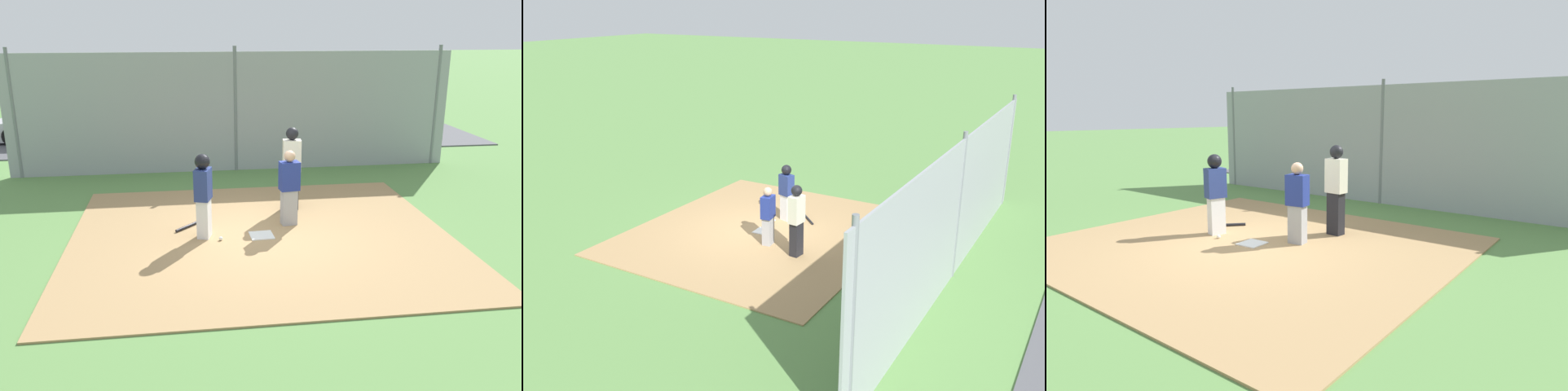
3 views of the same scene
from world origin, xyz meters
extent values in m
plane|color=#5B8947|center=(0.00, 0.00, 0.00)|extent=(140.00, 140.00, 0.00)
cube|color=#A88456|center=(0.00, 0.00, 0.01)|extent=(7.20, 6.40, 0.03)
cube|color=white|center=(0.00, 0.00, 0.04)|extent=(0.46, 0.46, 0.02)
cube|color=#9E9EA3|center=(-0.63, -0.56, 0.39)|extent=(0.33, 0.26, 0.72)
cube|color=navy|center=(-0.63, -0.56, 1.04)|extent=(0.41, 0.31, 0.57)
sphere|color=tan|center=(-0.63, -0.56, 1.44)|extent=(0.23, 0.23, 0.23)
cube|color=black|center=(-0.86, -1.51, 0.46)|extent=(0.32, 0.25, 0.85)
cube|color=beige|center=(-0.86, -1.51, 1.22)|extent=(0.40, 0.29, 0.68)
sphere|color=black|center=(-0.86, -1.51, 1.69)|extent=(0.27, 0.27, 0.27)
cube|color=silver|center=(1.08, -0.10, 0.40)|extent=(0.30, 0.35, 0.75)
cube|color=navy|center=(1.08, -0.10, 1.07)|extent=(0.36, 0.44, 0.59)
sphere|color=tan|center=(1.08, -0.10, 1.48)|extent=(0.23, 0.23, 0.23)
sphere|color=black|center=(1.08, -0.10, 1.50)|extent=(0.28, 0.28, 0.28)
cylinder|color=black|center=(1.36, -0.67, 0.06)|extent=(0.56, 0.58, 0.06)
sphere|color=white|center=(0.79, 0.12, 0.07)|extent=(0.07, 0.07, 0.07)
cube|color=#93999E|center=(0.00, -5.08, 1.60)|extent=(12.00, 0.05, 3.20)
cylinder|color=slate|center=(0.00, -5.08, 1.68)|extent=(0.10, 0.10, 3.35)
cylinder|color=slate|center=(5.70, -5.08, 1.68)|extent=(0.10, 0.10, 3.35)
cube|color=#515156|center=(0.00, -9.64, 0.02)|extent=(18.00, 5.20, 0.04)
cube|color=black|center=(3.00, -9.36, 0.44)|extent=(4.24, 1.80, 0.64)
cube|color=black|center=(3.15, -9.35, 1.04)|extent=(2.35, 1.62, 0.56)
cylinder|color=black|center=(1.65, -10.24, 0.34)|extent=(0.60, 0.19, 0.60)
cylinder|color=black|center=(1.61, -8.54, 0.34)|extent=(0.60, 0.19, 0.60)
cylinder|color=black|center=(4.38, -10.18, 0.34)|extent=(0.60, 0.19, 0.60)
cylinder|color=black|center=(4.34, -8.48, 0.34)|extent=(0.60, 0.19, 0.60)
cube|color=#B2B2B7|center=(5.62, -9.79, 0.44)|extent=(4.32, 2.03, 0.64)
cube|color=#97979C|center=(5.77, -9.80, 1.04)|extent=(2.43, 1.75, 0.56)
cylinder|color=black|center=(4.19, -10.53, 0.34)|extent=(0.61, 0.23, 0.60)
cylinder|color=black|center=(4.33, -8.83, 0.34)|extent=(0.61, 0.23, 0.60)
cylinder|color=black|center=(6.91, -10.75, 0.34)|extent=(0.61, 0.23, 0.60)
cylinder|color=black|center=(7.05, -9.05, 0.34)|extent=(0.61, 0.23, 0.60)
camera|label=1|loc=(1.36, 9.62, 3.93)|focal=37.62mm
camera|label=2|loc=(-12.15, -7.79, 5.97)|focal=39.80mm
camera|label=3|loc=(-5.58, 5.71, 2.38)|focal=30.34mm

